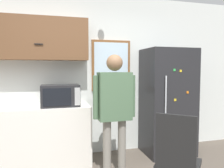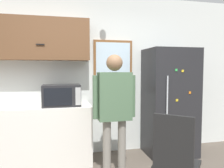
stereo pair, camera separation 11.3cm
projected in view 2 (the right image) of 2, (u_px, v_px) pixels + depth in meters
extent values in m
cube|color=silver|center=(85.00, 75.00, 3.71)|extent=(6.00, 0.06, 2.70)
cube|color=silver|center=(15.00, 137.00, 3.21)|extent=(2.23, 0.59, 0.90)
cube|color=brown|center=(14.00, 38.00, 3.25)|extent=(2.23, 0.31, 0.64)
cube|color=black|center=(40.00, 44.00, 3.18)|extent=(0.12, 0.01, 0.01)
cube|color=#232326|center=(62.00, 95.00, 3.28)|extent=(0.55, 0.36, 0.32)
cube|color=black|center=(58.00, 97.00, 3.08)|extent=(0.39, 0.01, 0.25)
cube|color=#B2B2B2|center=(78.00, 96.00, 3.15)|extent=(0.08, 0.01, 0.26)
cylinder|color=gray|center=(107.00, 148.00, 2.93)|extent=(0.11, 0.11, 0.77)
cylinder|color=gray|center=(122.00, 147.00, 2.98)|extent=(0.11, 0.11, 0.77)
cube|color=#4C6B4C|center=(114.00, 96.00, 2.91)|extent=(0.44, 0.23, 0.64)
sphere|color=#8C6647|center=(114.00, 63.00, 2.88)|extent=(0.22, 0.22, 0.22)
cylinder|color=#4C6B4C|center=(95.00, 97.00, 2.85)|extent=(0.07, 0.07, 0.57)
cylinder|color=#4C6B4C|center=(133.00, 96.00, 2.97)|extent=(0.07, 0.07, 0.57)
cube|color=#232326|center=(170.00, 102.00, 3.69)|extent=(0.80, 0.64, 1.79)
cylinder|color=silver|center=(167.00, 96.00, 3.30)|extent=(0.02, 0.02, 0.63)
cube|color=orange|center=(190.00, 93.00, 3.40)|extent=(0.04, 0.01, 0.04)
cube|color=yellow|center=(183.00, 71.00, 3.35)|extent=(0.04, 0.01, 0.04)
cube|color=yellow|center=(177.00, 100.00, 3.36)|extent=(0.04, 0.01, 0.04)
cube|color=green|center=(176.00, 70.00, 3.33)|extent=(0.04, 0.01, 0.04)
cube|color=black|center=(177.00, 165.00, 2.33)|extent=(0.61, 0.61, 0.04)
cube|color=black|center=(173.00, 143.00, 2.14)|extent=(0.32, 0.30, 0.56)
cube|color=brown|center=(113.00, 66.00, 3.76)|extent=(0.68, 0.04, 0.86)
cube|color=silver|center=(113.00, 66.00, 3.74)|extent=(0.60, 0.01, 0.78)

